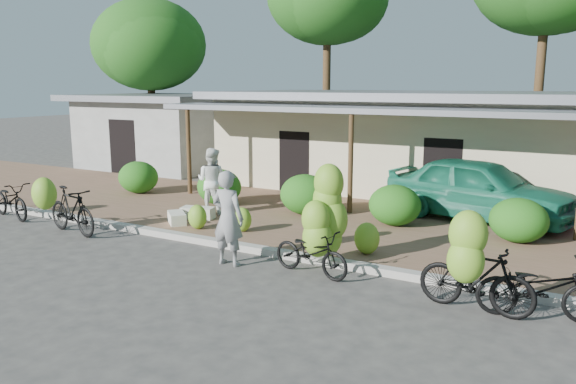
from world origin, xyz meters
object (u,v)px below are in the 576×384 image
at_px(bike_left, 67,208).
at_px(bike_center, 320,230).
at_px(vendor, 228,218).
at_px(tree_back_left, 148,43).
at_px(bike_far_left, 6,197).
at_px(bike_far_right, 541,288).
at_px(teal_van, 479,189).
at_px(bike_right, 474,271).
at_px(bystander, 212,181).
at_px(sack_far, 177,218).
at_px(sack_near, 198,213).

distance_m(bike_left, bike_center, 6.54).
bearing_deg(bike_left, vendor, -79.58).
xyz_separation_m(tree_back_left, bike_far_left, (5.70, -11.81, -4.96)).
bearing_deg(tree_back_left, bike_far_right, -32.04).
bearing_deg(bike_far_left, bike_far_right, -78.50).
bearing_deg(bike_far_right, teal_van, 6.12).
xyz_separation_m(tree_back_left, vendor, (13.21, -12.07, -4.58)).
bearing_deg(bike_far_left, bike_right, -80.15).
bearing_deg(vendor, bystander, -49.16).
bearing_deg(bike_center, tree_back_left, 62.64).
xyz_separation_m(vendor, bystander, (-2.78, 3.15, 0.05)).
relative_size(tree_back_left, sack_far, 10.17).
relative_size(bike_far_left, teal_van, 0.42).
xyz_separation_m(bike_far_right, sack_near, (-8.52, 2.27, -0.23)).
bearing_deg(tree_back_left, sack_far, -44.88).
xyz_separation_m(bike_right, teal_van, (-1.12, 6.12, 0.20)).
relative_size(tree_back_left, bike_far_right, 3.81).
height_order(bike_left, vendor, vendor).
relative_size(bike_left, teal_van, 0.42).
bearing_deg(bike_left, bike_far_left, 94.22).
relative_size(bike_far_right, bystander, 1.12).
distance_m(bike_left, sack_near, 3.20).
bearing_deg(bike_center, vendor, 117.45).
distance_m(bike_center, bystander, 5.26).
xyz_separation_m(tree_back_left, bystander, (10.43, -8.91, -4.54)).
height_order(bike_far_left, bike_far_right, bike_far_left).
bearing_deg(sack_near, bystander, 93.30).
height_order(bike_center, bike_far_right, bike_center).
distance_m(tree_back_left, teal_van, 18.57).
bearing_deg(tree_back_left, vendor, -42.41).
relative_size(bike_far_left, bystander, 1.12).
distance_m(tree_back_left, bike_far_right, 22.96).
relative_size(bike_left, vendor, 1.03).
relative_size(tree_back_left, bike_left, 3.82).
xyz_separation_m(bike_left, bike_far_right, (10.51, 0.21, -0.17)).
height_order(tree_back_left, bike_center, tree_back_left).
height_order(bike_far_left, sack_near, bike_far_left).
distance_m(bike_far_right, bystander, 9.07).
bearing_deg(bike_far_left, teal_van, -51.26).
distance_m(bike_far_left, teal_van, 12.59).
relative_size(sack_far, teal_van, 0.16).
height_order(tree_back_left, bystander, tree_back_left).
height_order(sack_far, vendor, vendor).
bearing_deg(bike_right, sack_near, 75.54).
bearing_deg(sack_far, tree_back_left, 135.12).
relative_size(bike_left, bike_far_right, 1.00).
height_order(bike_far_left, vendor, vendor).
bearing_deg(bystander, vendor, 124.12).
bearing_deg(teal_van, bike_far_left, 128.20).
bearing_deg(bike_right, bike_left, 93.78).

